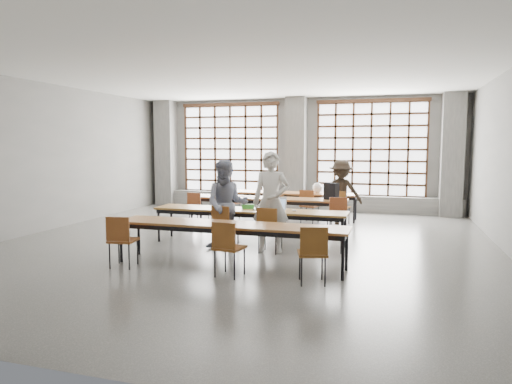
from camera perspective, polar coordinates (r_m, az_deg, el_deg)
floor at (r=9.47m, az=-1.56°, el=-6.56°), size 11.00×11.00×0.00m
ceiling at (r=9.36m, az=-1.63°, el=14.86°), size 11.00×11.00×0.00m
wall_back at (r=14.57m, az=5.26°, el=4.76°), size 10.00×0.00×10.00m
wall_front at (r=4.39m, az=-24.84°, el=1.41°), size 10.00×0.00×10.00m
wall_left at (r=11.82m, az=-25.32°, el=3.93°), size 0.00×11.00×11.00m
column_left at (r=15.84m, az=-11.17°, el=4.77°), size 0.60×0.55×3.50m
column_mid at (r=14.30m, az=5.04°, el=4.74°), size 0.60×0.55×3.50m
column_right at (r=14.09m, az=23.31°, el=4.26°), size 0.60×0.55×3.50m
window_left at (r=15.11m, az=-3.22°, el=5.39°), size 3.32×0.12×3.00m
window_right at (r=14.21m, az=14.17°, el=5.18°), size 3.32×0.12×3.00m
sill_ledge at (r=14.48m, az=5.05°, el=-1.20°), size 9.80×0.35×0.50m
desk_row_a at (r=12.69m, az=3.63°, el=-0.32°), size 4.00×0.70×0.73m
desk_row_b at (r=11.40m, az=1.35°, el=-1.03°), size 4.00×0.70×0.73m
desk_row_c at (r=9.35m, az=-0.87°, el=-2.58°), size 4.00×0.70×0.73m
desk_row_d at (r=7.70m, az=-3.31°, el=-4.44°), size 4.00×0.70×0.73m
chair_back_left at (r=12.52m, az=-3.39°, el=-1.00°), size 0.53×0.53×0.88m
chair_back_mid at (r=11.94m, az=6.58°, el=-1.36°), size 0.51×0.52×0.88m
chair_back_right at (r=11.83m, az=10.40°, el=-1.49°), size 0.51×0.51×0.88m
chair_mid_left at (r=11.38m, az=-7.39°, el=-1.74°), size 0.50×0.51×0.88m
chair_mid_centre at (r=10.71m, az=2.52°, el=-2.17°), size 0.43×0.44×0.88m
chair_mid_right at (r=10.46m, az=10.10°, el=-2.46°), size 0.53×0.53×0.88m
chair_front_left at (r=8.89m, az=-4.05°, el=-3.88°), size 0.50×0.50×0.88m
chair_front_right at (r=8.61m, az=1.63°, el=-4.19°), size 0.45×0.46×0.88m
chair_near_left at (r=7.93m, az=-16.50°, el=-5.32°), size 0.47×0.48×0.88m
chair_near_mid at (r=7.09m, az=-3.62°, el=-6.42°), size 0.47×0.48×0.88m
chair_near_right at (r=6.75m, az=7.13°, el=-7.08°), size 0.52×0.52×0.88m
student_male at (r=8.67m, az=1.91°, el=-1.27°), size 0.75×0.55×1.93m
student_female at (r=8.95m, az=-3.67°, el=-1.60°), size 1.00×0.87×1.75m
student_back at (r=11.92m, az=10.59°, el=-0.04°), size 1.18×0.85×1.65m
laptop_front at (r=9.29m, az=2.61°, el=-1.85°), size 0.39×0.34×0.26m
laptop_back at (r=12.55m, az=9.69°, el=0.12°), size 0.42×0.38×0.26m
mouse at (r=9.08m, az=4.82°, el=-2.32°), size 0.12×0.10×0.04m
green_box at (r=9.43m, az=-1.01°, el=-1.83°), size 0.26×0.14×0.09m
phone at (r=9.19m, az=0.01°, el=-2.26°), size 0.13×0.06×0.01m
paper_sheet_a at (r=11.61m, az=-1.44°, el=-0.57°), size 0.34×0.28×0.00m
paper_sheet_b at (r=11.43m, az=-0.17°, el=-0.67°), size 0.31×0.23×0.00m
paper_sheet_c at (r=11.37m, az=1.83°, el=-0.71°), size 0.36×0.31×0.00m
backpack at (r=11.11m, az=9.40°, el=0.09°), size 0.37×0.31×0.40m
plastic_bag at (r=12.55m, az=7.69°, el=0.52°), size 0.32×0.30×0.29m
red_pouch at (r=8.01m, az=-16.25°, el=-5.47°), size 0.21×0.14×0.06m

